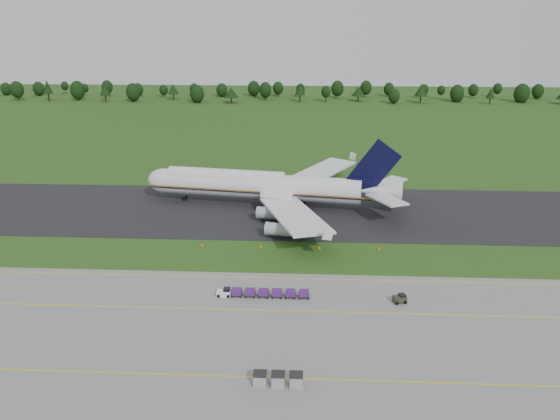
# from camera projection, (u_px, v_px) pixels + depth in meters

# --- Properties ---
(ground) EXTENTS (600.00, 600.00, 0.00)m
(ground) POSITION_uv_depth(u_px,v_px,m) (272.00, 256.00, 111.84)
(ground) COLOR #254815
(ground) RESTS_ON ground
(apron) EXTENTS (300.00, 52.00, 0.06)m
(apron) POSITION_uv_depth(u_px,v_px,m) (258.00, 352.00, 79.80)
(apron) COLOR slate
(apron) RESTS_ON ground
(taxiway) EXTENTS (300.00, 40.00, 0.08)m
(taxiway) POSITION_uv_depth(u_px,v_px,m) (279.00, 211.00, 138.20)
(taxiway) COLOR black
(taxiway) RESTS_ON ground
(apron_markings) EXTENTS (300.00, 30.20, 0.01)m
(apron_markings) POSITION_uv_depth(u_px,v_px,m) (262.00, 326.00, 86.40)
(apron_markings) COLOR yellow
(apron_markings) RESTS_ON apron
(tree_line) EXTENTS (526.90, 21.68, 11.98)m
(tree_line) POSITION_uv_depth(u_px,v_px,m) (298.00, 91.00, 315.67)
(tree_line) COLOR black
(tree_line) RESTS_ON ground
(aircraft) EXTENTS (67.73, 65.06, 18.94)m
(aircraft) POSITION_uv_depth(u_px,v_px,m) (264.00, 186.00, 140.34)
(aircraft) COLOR silver
(aircraft) RESTS_ON ground
(baggage_train) EXTENTS (16.24, 1.47, 1.42)m
(baggage_train) POSITION_uv_depth(u_px,v_px,m) (262.00, 293.00, 95.29)
(baggage_train) COLOR white
(baggage_train) RESTS_ON apron
(utility_cart) EXTENTS (2.47, 1.87, 1.21)m
(utility_cart) POSITION_uv_depth(u_px,v_px,m) (400.00, 299.00, 93.40)
(utility_cart) COLOR #2A2E20
(utility_cart) RESTS_ON apron
(uld_row) EXTENTS (6.60, 1.80, 1.78)m
(uld_row) POSITION_uv_depth(u_px,v_px,m) (278.00, 379.00, 72.23)
(uld_row) COLOR #949494
(uld_row) RESTS_ON apron
(edge_markers) EXTENTS (37.99, 0.30, 0.60)m
(edge_markers) POSITION_uv_depth(u_px,v_px,m) (290.00, 248.00, 115.41)
(edge_markers) COLOR orange
(edge_markers) RESTS_ON ground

